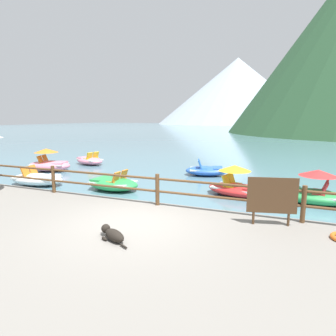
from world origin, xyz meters
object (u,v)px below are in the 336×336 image
(sign_board, at_px, (272,196))
(pedal_boat_4, at_px, (49,163))
(dog_resting, at_px, (113,234))
(pedal_boat_7, at_px, (37,179))
(pedal_boat_2, at_px, (237,186))
(pedal_boat_1, at_px, (313,192))
(pedal_boat_6, at_px, (90,160))
(pedal_boat_3, at_px, (207,170))
(pedal_boat_5, at_px, (113,184))

(sign_board, height_order, pedal_boat_4, sign_board)
(dog_resting, distance_m, pedal_boat_7, 8.25)
(pedal_boat_4, bearing_deg, pedal_boat_2, -7.15)
(pedal_boat_1, bearing_deg, pedal_boat_7, -172.51)
(pedal_boat_6, relative_size, pedal_boat_7, 0.90)
(pedal_boat_7, bearing_deg, dog_resting, -33.62)
(pedal_boat_3, relative_size, pedal_boat_7, 0.93)
(pedal_boat_5, bearing_deg, pedal_boat_7, -172.24)
(sign_board, height_order, pedal_boat_3, sign_board)
(pedal_boat_1, xyz_separation_m, pedal_boat_7, (-11.24, -1.48, -0.12))
(pedal_boat_4, distance_m, pedal_boat_7, 3.53)
(sign_board, distance_m, pedal_boat_4, 13.16)
(pedal_boat_1, bearing_deg, dog_resting, -125.93)
(pedal_boat_2, distance_m, pedal_boat_4, 10.74)
(pedal_boat_6, bearing_deg, dog_resting, -51.06)
(sign_board, height_order, pedal_boat_7, sign_board)
(sign_board, bearing_deg, pedal_boat_6, 144.70)
(sign_board, bearing_deg, pedal_boat_3, 115.07)
(dog_resting, relative_size, pedal_boat_7, 0.36)
(pedal_boat_7, bearing_deg, pedal_boat_2, 10.07)
(pedal_boat_2, bearing_deg, pedal_boat_3, 120.85)
(pedal_boat_6, bearing_deg, pedal_boat_7, -76.18)
(sign_board, height_order, pedal_boat_5, sign_board)
(sign_board, height_order, pedal_boat_1, sign_board)
(pedal_boat_1, xyz_separation_m, pedal_boat_3, (-4.72, 3.52, -0.15))
(pedal_boat_1, bearing_deg, pedal_boat_4, 174.06)
(dog_resting, height_order, pedal_boat_7, pedal_boat_7)
(sign_board, bearing_deg, pedal_boat_4, 156.40)
(sign_board, distance_m, pedal_boat_6, 13.97)
(dog_resting, relative_size, pedal_boat_4, 0.36)
(pedal_boat_4, bearing_deg, pedal_boat_5, -22.48)
(pedal_boat_5, bearing_deg, dog_resting, -57.61)
(pedal_boat_6, bearing_deg, pedal_boat_2, -22.45)
(pedal_boat_5, xyz_separation_m, pedal_boat_7, (-3.65, -0.50, 0.00))
(pedal_boat_6, bearing_deg, pedal_boat_5, -45.62)
(dog_resting, distance_m, pedal_boat_3, 9.58)
(sign_board, bearing_deg, pedal_boat_2, 109.45)
(pedal_boat_7, bearing_deg, pedal_boat_1, 7.49)
(sign_board, xyz_separation_m, pedal_boat_7, (-9.98, 2.40, -0.85))
(sign_board, bearing_deg, pedal_boat_5, 155.40)
(pedal_boat_3, bearing_deg, sign_board, -64.93)
(pedal_boat_2, bearing_deg, pedal_boat_4, 172.85)
(pedal_boat_5, bearing_deg, pedal_boat_3, 57.51)
(pedal_boat_2, xyz_separation_m, pedal_boat_3, (-2.08, 3.47, -0.14))
(dog_resting, height_order, pedal_boat_2, pedal_boat_2)
(sign_board, bearing_deg, dog_resting, -145.27)
(pedal_boat_5, bearing_deg, pedal_boat_1, 7.36)
(dog_resting, height_order, pedal_boat_1, pedal_boat_1)
(dog_resting, height_order, pedal_boat_6, pedal_boat_6)
(dog_resting, xyz_separation_m, pedal_boat_5, (-3.21, 5.06, -0.25))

